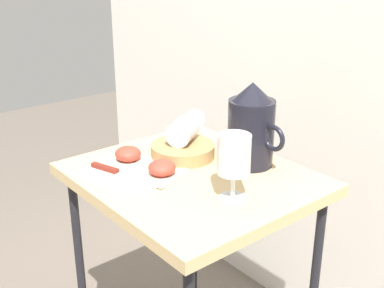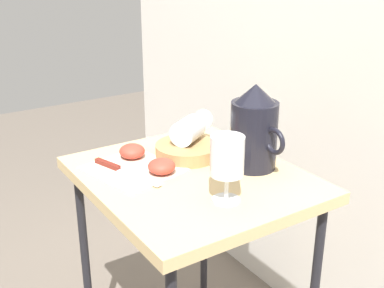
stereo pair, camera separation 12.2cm
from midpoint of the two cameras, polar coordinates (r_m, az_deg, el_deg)
The scene contains 10 objects.
curtain_drape at distance 1.51m, azimuth 19.39°, elevation 13.09°, with size 2.40×0.03×2.04m, color silver.
table at distance 1.28m, azimuth 2.74°, elevation -6.11°, with size 0.58×0.50×0.68m.
linen_napkin at distance 1.27m, azimuth -4.03°, elevation -2.94°, with size 0.22×0.20×0.00m, color beige.
basket_tray at distance 1.35m, azimuth 2.04°, elevation -0.78°, with size 0.17×0.17×0.04m, color #AD8451.
pitcher at distance 1.27m, azimuth 9.88°, elevation 1.07°, with size 0.17×0.12×0.22m.
wine_glass_upright at distance 1.08m, azimuth 7.29°, elevation -1.85°, with size 0.08×0.08×0.15m.
wine_glass_tipped_near at distance 1.35m, azimuth 2.19°, elevation 1.59°, with size 0.13×0.16×0.07m.
apple_half_left at distance 1.33m, azimuth -4.31°, elevation -0.88°, with size 0.07×0.07×0.04m, color #CC3D2D.
apple_half_right at distance 1.23m, azimuth -0.69°, elevation -2.64°, with size 0.07×0.07×0.04m, color #CC3D2D.
knife at distance 1.26m, azimuth -5.89°, elevation -2.87°, with size 0.22×0.08×0.01m.
Camera 2 is at (0.95, -0.62, 1.21)m, focal length 46.39 mm.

